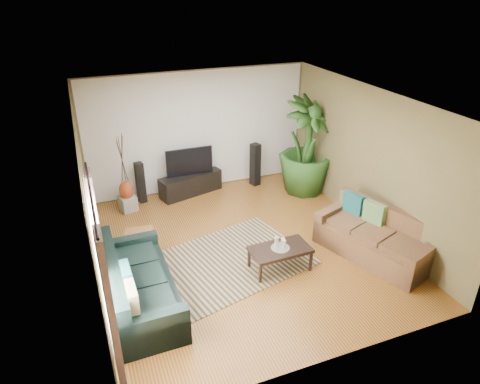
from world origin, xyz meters
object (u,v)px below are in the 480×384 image
tv_stand (191,184)px  speaker_left (140,183)px  speaker_right (255,165)px  side_table (140,246)px  pedestal (128,203)px  sofa_left (141,281)px  sofa_right (375,235)px  television (189,162)px  vase (126,190)px  coffee_table (280,258)px  potted_plant (307,147)px

tv_stand → speaker_left: speaker_left is taller
speaker_right → side_table: 3.65m
pedestal → speaker_left: bearing=40.0°
speaker_left → sofa_left: bearing=-109.6°
sofa_right → television: (-2.33, 3.52, 0.35)m
sofa_left → side_table: size_ratio=4.21×
television → tv_stand: bearing=0.0°
vase → side_table: bearing=-91.2°
tv_stand → pedestal: size_ratio=4.46×
pedestal → side_table: bearing=-91.2°
coffee_table → television: (-0.64, 3.27, 0.58)m
speaker_left → side_table: (-0.38, -2.12, -0.21)m
sofa_left → speaker_left: 3.37m
coffee_table → tv_stand: tv_stand is taller
coffee_table → vase: bearing=123.3°
coffee_table → speaker_left: size_ratio=1.09×
sofa_left → coffee_table: size_ratio=2.11×
tv_stand → television: size_ratio=1.36×
pedestal → vase: size_ratio=0.78×
sofa_right → speaker_right: (-0.79, 3.43, 0.08)m
potted_plant → speaker_left: bearing=167.5°
coffee_table → side_table: 2.42m
sofa_right → pedestal: 4.97m
side_table → television: bearing=55.0°
speaker_right → vase: bearing=167.1°
tv_stand → sofa_right: bearing=-72.1°
speaker_right → speaker_left: bearing=161.4°
sofa_right → potted_plant: bearing=158.0°
tv_stand → vase: bearing=175.6°
sofa_right → speaker_left: speaker_left is taller
coffee_table → pedestal: 3.64m
coffee_table → vase: (-2.08, 2.99, 0.26)m
sofa_left → speaker_left: speaker_left is taller
vase → sofa_left: bearing=-93.9°
sofa_right → speaker_right: bearing=173.7°
potted_plant → television: bearing=162.2°
sofa_left → vase: (0.21, 3.04, 0.04)m
television → speaker_right: size_ratio=1.03×
potted_plant → sofa_right: bearing=-92.8°
speaker_right → sofa_right: bearing=-93.8°
television → potted_plant: 2.60m
speaker_left → potted_plant: bearing=-22.8°
tv_stand → vase: vase is taller
sofa_left → tv_stand: (1.65, 3.32, -0.19)m
sofa_right → speaker_right: speaker_right is taller
speaker_right → vase: 2.99m
sofa_left → pedestal: (0.21, 3.04, -0.27)m
television → potted_plant: (2.46, -0.79, 0.30)m
pedestal → vase: 0.30m
coffee_table → speaker_right: speaker_right is taller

